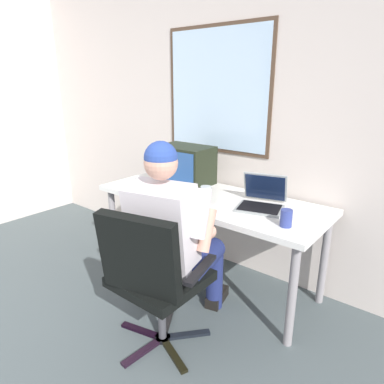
{
  "coord_description": "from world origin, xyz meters",
  "views": [
    {
      "loc": [
        1.69,
        0.19,
        1.59
      ],
      "look_at": [
        0.34,
        1.87,
        0.9
      ],
      "focal_mm": 32.17,
      "sensor_mm": 36.0,
      "label": 1
    }
  ],
  "objects_px": {
    "desk": "(208,205)",
    "cd_case": "(140,185)",
    "crt_monitor": "(185,165)",
    "wine_glass": "(206,191)",
    "office_chair": "(152,273)",
    "desk_speaker": "(166,171)",
    "person_seated": "(173,235)",
    "coffee_mug": "(286,218)",
    "laptop": "(262,198)"
  },
  "relations": [
    {
      "from": "desk",
      "to": "crt_monitor",
      "type": "xyz_separation_m",
      "value": [
        -0.24,
        0.01,
        0.28
      ]
    },
    {
      "from": "desk",
      "to": "coffee_mug",
      "type": "height_order",
      "value": "coffee_mug"
    },
    {
      "from": "desk",
      "to": "person_seated",
      "type": "xyz_separation_m",
      "value": [
        0.17,
        -0.6,
        0.01
      ]
    },
    {
      "from": "office_chair",
      "to": "wine_glass",
      "type": "relative_size",
      "value": 7.52
    },
    {
      "from": "crt_monitor",
      "to": "coffee_mug",
      "type": "relative_size",
      "value": 4.02
    },
    {
      "from": "office_chair",
      "to": "desk_speaker",
      "type": "bearing_deg",
      "value": 129.0
    },
    {
      "from": "person_seated",
      "to": "coffee_mug",
      "type": "bearing_deg",
      "value": 38.15
    },
    {
      "from": "wine_glass",
      "to": "coffee_mug",
      "type": "relative_size",
      "value": 1.15
    },
    {
      "from": "office_chair",
      "to": "crt_monitor",
      "type": "xyz_separation_m",
      "value": [
        -0.46,
        0.85,
        0.4
      ]
    },
    {
      "from": "crt_monitor",
      "to": "wine_glass",
      "type": "height_order",
      "value": "crt_monitor"
    },
    {
      "from": "desk",
      "to": "laptop",
      "type": "distance_m",
      "value": 0.45
    },
    {
      "from": "desk",
      "to": "crt_monitor",
      "type": "height_order",
      "value": "crt_monitor"
    },
    {
      "from": "crt_monitor",
      "to": "laptop",
      "type": "distance_m",
      "value": 0.69
    },
    {
      "from": "person_seated",
      "to": "cd_case",
      "type": "height_order",
      "value": "person_seated"
    },
    {
      "from": "desk",
      "to": "office_chair",
      "type": "height_order",
      "value": "office_chair"
    },
    {
      "from": "person_seated",
      "to": "laptop",
      "type": "xyz_separation_m",
      "value": [
        0.26,
        0.66,
        0.13
      ]
    },
    {
      "from": "desk_speaker",
      "to": "cd_case",
      "type": "distance_m",
      "value": 0.28
    },
    {
      "from": "office_chair",
      "to": "cd_case",
      "type": "distance_m",
      "value": 1.12
    },
    {
      "from": "wine_glass",
      "to": "coffee_mug",
      "type": "xyz_separation_m",
      "value": [
        0.64,
        -0.04,
        -0.03
      ]
    },
    {
      "from": "desk",
      "to": "crt_monitor",
      "type": "distance_m",
      "value": 0.37
    },
    {
      "from": "desk",
      "to": "cd_case",
      "type": "height_order",
      "value": "cd_case"
    },
    {
      "from": "wine_glass",
      "to": "coffee_mug",
      "type": "bearing_deg",
      "value": -3.59
    },
    {
      "from": "office_chair",
      "to": "coffee_mug",
      "type": "distance_m",
      "value": 0.87
    },
    {
      "from": "person_seated",
      "to": "wine_glass",
      "type": "xyz_separation_m",
      "value": [
        -0.1,
        0.47,
        0.15
      ]
    },
    {
      "from": "crt_monitor",
      "to": "desk_speaker",
      "type": "bearing_deg",
      "value": 160.88
    },
    {
      "from": "crt_monitor",
      "to": "cd_case",
      "type": "distance_m",
      "value": 0.45
    },
    {
      "from": "laptop",
      "to": "coffee_mug",
      "type": "xyz_separation_m",
      "value": [
        0.28,
        -0.23,
        -0.01
      ]
    },
    {
      "from": "person_seated",
      "to": "desk_speaker",
      "type": "xyz_separation_m",
      "value": [
        -0.73,
        0.72,
        0.15
      ]
    },
    {
      "from": "coffee_mug",
      "to": "desk",
      "type": "bearing_deg",
      "value": 166.48
    },
    {
      "from": "coffee_mug",
      "to": "person_seated",
      "type": "bearing_deg",
      "value": -141.85
    },
    {
      "from": "office_chair",
      "to": "person_seated",
      "type": "xyz_separation_m",
      "value": [
        -0.05,
        0.25,
        0.13
      ]
    },
    {
      "from": "cd_case",
      "to": "laptop",
      "type": "bearing_deg",
      "value": 10.64
    },
    {
      "from": "person_seated",
      "to": "crt_monitor",
      "type": "height_order",
      "value": "person_seated"
    },
    {
      "from": "office_chair",
      "to": "wine_glass",
      "type": "height_order",
      "value": "office_chair"
    },
    {
      "from": "desk",
      "to": "person_seated",
      "type": "bearing_deg",
      "value": -74.29
    },
    {
      "from": "crt_monitor",
      "to": "wine_glass",
      "type": "distance_m",
      "value": 0.36
    },
    {
      "from": "crt_monitor",
      "to": "cd_case",
      "type": "bearing_deg",
      "value": -158.77
    },
    {
      "from": "person_seated",
      "to": "coffee_mug",
      "type": "xyz_separation_m",
      "value": [
        0.55,
        0.43,
        0.12
      ]
    },
    {
      "from": "office_chair",
      "to": "cd_case",
      "type": "height_order",
      "value": "office_chair"
    },
    {
      "from": "desk",
      "to": "office_chair",
      "type": "distance_m",
      "value": 0.89
    },
    {
      "from": "laptop",
      "to": "desk_speaker",
      "type": "relative_size",
      "value": 2.29
    },
    {
      "from": "desk",
      "to": "person_seated",
      "type": "height_order",
      "value": "person_seated"
    },
    {
      "from": "person_seated",
      "to": "cd_case",
      "type": "distance_m",
      "value": 0.92
    },
    {
      "from": "wine_glass",
      "to": "person_seated",
      "type": "bearing_deg",
      "value": -78.18
    },
    {
      "from": "cd_case",
      "to": "wine_glass",
      "type": "bearing_deg",
      "value": 0.86
    },
    {
      "from": "crt_monitor",
      "to": "laptop",
      "type": "height_order",
      "value": "crt_monitor"
    },
    {
      "from": "person_seated",
      "to": "desk_speaker",
      "type": "distance_m",
      "value": 1.03
    },
    {
      "from": "person_seated",
      "to": "desk",
      "type": "bearing_deg",
      "value": 105.71
    },
    {
      "from": "laptop",
      "to": "cd_case",
      "type": "bearing_deg",
      "value": -169.36
    },
    {
      "from": "desk_speaker",
      "to": "coffee_mug",
      "type": "distance_m",
      "value": 1.31
    }
  ]
}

